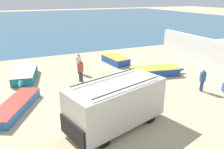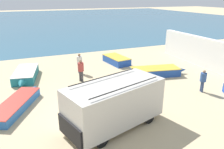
{
  "view_description": "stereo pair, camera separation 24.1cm",
  "coord_description": "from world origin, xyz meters",
  "px_view_note": "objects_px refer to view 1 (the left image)",
  "views": [
    {
      "loc": [
        -4.67,
        -12.32,
        6.35
      ],
      "look_at": [
        1.2,
        1.22,
        1.0
      ],
      "focal_mm": 35.0,
      "sensor_mm": 36.0,
      "label": 1
    },
    {
      "loc": [
        -4.45,
        -12.42,
        6.35
      ],
      "look_at": [
        1.2,
        1.22,
        1.0
      ],
      "focal_mm": 35.0,
      "sensor_mm": 36.0,
      "label": 2
    }
  ],
  "objects_px": {
    "fishing_rowboat_1": "(17,105)",
    "fishing_rowboat_3": "(115,60)",
    "fishing_rowboat_0": "(156,71)",
    "fisherman_3": "(203,78)",
    "fishing_rowboat_2": "(25,75)",
    "parked_van": "(116,103)",
    "fisherman_2": "(81,69)",
    "fisherman_0": "(79,62)"
  },
  "relations": [
    {
      "from": "parked_van",
      "to": "fisherman_2",
      "type": "xyz_separation_m",
      "value": [
        0.06,
        6.7,
        -0.24
      ]
    },
    {
      "from": "fishing_rowboat_0",
      "to": "fisherman_3",
      "type": "xyz_separation_m",
      "value": [
        0.98,
        -4.09,
        0.63
      ]
    },
    {
      "from": "parked_van",
      "to": "fisherman_2",
      "type": "relative_size",
      "value": 3.16
    },
    {
      "from": "fishing_rowboat_1",
      "to": "fisherman_0",
      "type": "height_order",
      "value": "fisherman_0"
    },
    {
      "from": "fishing_rowboat_2",
      "to": "fisherman_3",
      "type": "xyz_separation_m",
      "value": [
        11.26,
        -7.41,
        0.62
      ]
    },
    {
      "from": "parked_van",
      "to": "fishing_rowboat_3",
      "type": "xyz_separation_m",
      "value": [
        4.52,
        10.22,
        -0.94
      ]
    },
    {
      "from": "fishing_rowboat_0",
      "to": "parked_van",
      "type": "bearing_deg",
      "value": -126.87
    },
    {
      "from": "parked_van",
      "to": "fishing_rowboat_2",
      "type": "xyz_separation_m",
      "value": [
        -3.95,
        8.94,
        -0.94
      ]
    },
    {
      "from": "parked_van",
      "to": "fishing_rowboat_0",
      "type": "height_order",
      "value": "parked_van"
    },
    {
      "from": "fishing_rowboat_2",
      "to": "fishing_rowboat_3",
      "type": "xyz_separation_m",
      "value": [
        8.47,
        1.27,
        0.0
      ]
    },
    {
      "from": "fisherman_3",
      "to": "fishing_rowboat_3",
      "type": "bearing_deg",
      "value": -55.92
    },
    {
      "from": "parked_van",
      "to": "fishing_rowboat_3",
      "type": "distance_m",
      "value": 11.21
    },
    {
      "from": "fishing_rowboat_1",
      "to": "fishing_rowboat_3",
      "type": "relative_size",
      "value": 1.3
    },
    {
      "from": "fishing_rowboat_1",
      "to": "fishing_rowboat_2",
      "type": "xyz_separation_m",
      "value": [
        0.69,
        5.02,
        0.08
      ]
    },
    {
      "from": "fishing_rowboat_2",
      "to": "fisherman_3",
      "type": "height_order",
      "value": "fisherman_3"
    },
    {
      "from": "fishing_rowboat_3",
      "to": "fisherman_0",
      "type": "distance_m",
      "value": 4.44
    },
    {
      "from": "fishing_rowboat_2",
      "to": "fishing_rowboat_3",
      "type": "distance_m",
      "value": 8.56
    },
    {
      "from": "fisherman_0",
      "to": "fisherman_2",
      "type": "height_order",
      "value": "fisherman_2"
    },
    {
      "from": "fishing_rowboat_1",
      "to": "fishing_rowboat_2",
      "type": "relative_size",
      "value": 1.08
    },
    {
      "from": "fishing_rowboat_2",
      "to": "fishing_rowboat_3",
      "type": "relative_size",
      "value": 1.21
    },
    {
      "from": "fisherman_0",
      "to": "fisherman_2",
      "type": "xyz_separation_m",
      "value": [
        -0.39,
        -1.9,
        0.01
      ]
    },
    {
      "from": "fisherman_2",
      "to": "fisherman_3",
      "type": "height_order",
      "value": "fisherman_2"
    },
    {
      "from": "fishing_rowboat_2",
      "to": "fisherman_2",
      "type": "height_order",
      "value": "fisherman_2"
    },
    {
      "from": "fishing_rowboat_0",
      "to": "fishing_rowboat_3",
      "type": "height_order",
      "value": "fishing_rowboat_3"
    },
    {
      "from": "fishing_rowboat_0",
      "to": "fishing_rowboat_3",
      "type": "bearing_deg",
      "value": 122.97
    },
    {
      "from": "fishing_rowboat_0",
      "to": "fishing_rowboat_1",
      "type": "xyz_separation_m",
      "value": [
        -10.97,
        -1.7,
        -0.07
      ]
    },
    {
      "from": "fisherman_2",
      "to": "fisherman_3",
      "type": "xyz_separation_m",
      "value": [
        7.25,
        -5.17,
        -0.08
      ]
    },
    {
      "from": "fisherman_0",
      "to": "fisherman_3",
      "type": "relative_size",
      "value": 1.08
    },
    {
      "from": "fishing_rowboat_3",
      "to": "fisherman_2",
      "type": "height_order",
      "value": "fisherman_2"
    },
    {
      "from": "fisherman_3",
      "to": "fisherman_2",
      "type": "bearing_deg",
      "value": -19.21
    },
    {
      "from": "fishing_rowboat_1",
      "to": "fisherman_0",
      "type": "xyz_separation_m",
      "value": [
        5.09,
        4.67,
        0.77
      ]
    },
    {
      "from": "fishing_rowboat_2",
      "to": "fishing_rowboat_1",
      "type": "bearing_deg",
      "value": 3.11
    },
    {
      "from": "fisherman_0",
      "to": "fishing_rowboat_0",
      "type": "bearing_deg",
      "value": -70.05
    },
    {
      "from": "fishing_rowboat_2",
      "to": "fisherman_3",
      "type": "bearing_deg",
      "value": 67.65
    },
    {
      "from": "fisherman_2",
      "to": "fisherman_3",
      "type": "distance_m",
      "value": 8.91
    },
    {
      "from": "parked_van",
      "to": "fishing_rowboat_2",
      "type": "height_order",
      "value": "parked_van"
    },
    {
      "from": "fishing_rowboat_2",
      "to": "fisherman_3",
      "type": "distance_m",
      "value": 13.49
    },
    {
      "from": "fishing_rowboat_0",
      "to": "fisherman_3",
      "type": "distance_m",
      "value": 4.26
    },
    {
      "from": "fisherman_2",
      "to": "fisherman_3",
      "type": "bearing_deg",
      "value": -87.54
    },
    {
      "from": "fisherman_2",
      "to": "parked_van",
      "type": "bearing_deg",
      "value": -142.56
    },
    {
      "from": "fishing_rowboat_0",
      "to": "fisherman_0",
      "type": "xyz_separation_m",
      "value": [
        -5.88,
        2.97,
        0.71
      ]
    },
    {
      "from": "fishing_rowboat_0",
      "to": "fishing_rowboat_2",
      "type": "height_order",
      "value": "fishing_rowboat_2"
    }
  ]
}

